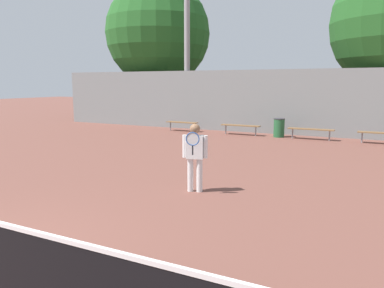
{
  "coord_description": "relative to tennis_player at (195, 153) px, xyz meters",
  "views": [
    {
      "loc": [
        5.16,
        -2.57,
        2.52
      ],
      "look_at": [
        0.69,
        6.27,
        0.91
      ],
      "focal_mm": 35.0,
      "sensor_mm": 36.0,
      "label": 1
    }
  ],
  "objects": [
    {
      "name": "light_pole_far_right",
      "position": [
        -6.03,
        11.14,
        3.8
      ],
      "size": [
        0.9,
        0.6,
        8.43
      ],
      "color": "#939399",
      "rests_on": "ground_plane"
    },
    {
      "name": "bench_courtside_far",
      "position": [
        -5.62,
        9.75,
        -0.48
      ],
      "size": [
        1.75,
        0.4,
        0.49
      ],
      "color": "brown",
      "rests_on": "ground_plane"
    },
    {
      "name": "tree_green_tall",
      "position": [
        -9.62,
        13.91,
        4.81
      ],
      "size": [
        6.8,
        6.8,
        9.13
      ],
      "color": "brown",
      "rests_on": "ground_plane"
    },
    {
      "name": "bench_adjacent_court",
      "position": [
        3.92,
        9.75,
        -0.47
      ],
      "size": [
        1.96,
        0.4,
        0.49
      ],
      "color": "brown",
      "rests_on": "ground_plane"
    },
    {
      "name": "tennis_player",
      "position": [
        0.0,
        0.0,
        0.0
      ],
      "size": [
        0.57,
        0.47,
        1.61
      ],
      "rotation": [
        0.0,
        0.0,
        0.27
      ],
      "color": "silver",
      "rests_on": "ground_plane"
    },
    {
      "name": "back_fence",
      "position": [
        -1.37,
        10.92,
        0.68
      ],
      "size": [
        26.0,
        0.06,
        3.2
      ],
      "color": "gray",
      "rests_on": "ground_plane"
    },
    {
      "name": "bench_courtside_near",
      "position": [
        -2.34,
        9.75,
        -0.47
      ],
      "size": [
        1.94,
        0.4,
        0.49
      ],
      "color": "brown",
      "rests_on": "ground_plane"
    },
    {
      "name": "bench_by_gate",
      "position": [
        1.01,
        9.75,
        -0.47
      ],
      "size": [
        2.02,
        0.4,
        0.49
      ],
      "color": "brown",
      "rests_on": "ground_plane"
    },
    {
      "name": "trash_bin",
      "position": [
        -0.47,
        9.88,
        -0.48
      ],
      "size": [
        0.53,
        0.53,
        0.89
      ],
      "color": "#235B33",
      "rests_on": "ground_plane"
    }
  ]
}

